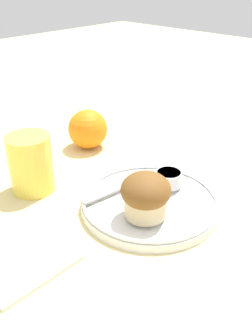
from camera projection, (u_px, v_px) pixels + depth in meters
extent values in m
plane|color=beige|center=(151.00, 212.00, 0.59)|extent=(3.00, 3.00, 0.00)
cylinder|color=white|center=(150.00, 204.00, 0.59)|extent=(0.22, 0.22, 0.01)
torus|color=white|center=(150.00, 199.00, 0.59)|extent=(0.22, 0.22, 0.01)
cylinder|color=beige|center=(145.00, 204.00, 0.54)|extent=(0.06, 0.06, 0.04)
ellipsoid|color=brown|center=(146.00, 190.00, 0.53)|extent=(0.07, 0.07, 0.05)
cylinder|color=silver|center=(169.00, 178.00, 0.62)|extent=(0.04, 0.04, 0.02)
cylinder|color=silver|center=(169.00, 173.00, 0.61)|extent=(0.04, 0.04, 0.00)
sphere|color=maroon|center=(131.00, 183.00, 0.61)|extent=(0.02, 0.02, 0.02)
sphere|color=maroon|center=(137.00, 180.00, 0.62)|extent=(0.02, 0.02, 0.02)
cube|color=#B7B7BC|center=(124.00, 185.00, 0.62)|extent=(0.16, 0.04, 0.00)
sphere|color=orange|center=(88.00, 129.00, 0.77)|extent=(0.08, 0.08, 0.08)
cylinder|color=#EAD14C|center=(31.00, 164.00, 0.62)|extent=(0.07, 0.07, 0.10)
cube|color=beige|center=(31.00, 267.00, 0.48)|extent=(0.12, 0.07, 0.01)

